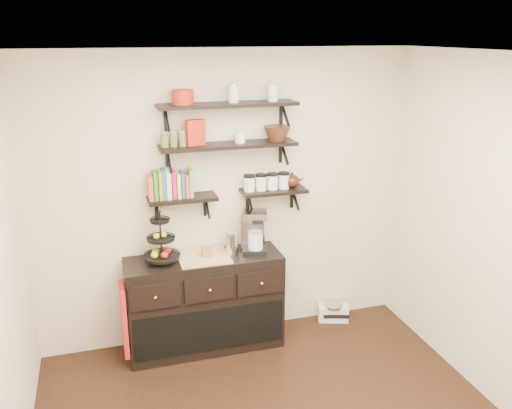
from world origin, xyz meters
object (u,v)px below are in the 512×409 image
at_px(coffee_maker, 254,232).
at_px(fruit_stand, 162,246).
at_px(sideboard, 205,303).
at_px(radio, 333,312).

bearing_deg(coffee_maker, fruit_stand, -161.61).
bearing_deg(fruit_stand, sideboard, -0.48).
bearing_deg(radio, coffee_maker, -157.60).
xyz_separation_m(sideboard, coffee_maker, (0.48, 0.03, 0.63)).
bearing_deg(sideboard, radio, 4.23).
relative_size(fruit_stand, coffee_maker, 1.16).
bearing_deg(radio, sideboard, -158.16).
distance_m(coffee_maker, radio, 1.32).
relative_size(coffee_maker, radio, 1.19).
distance_m(fruit_stand, radio, 1.97).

